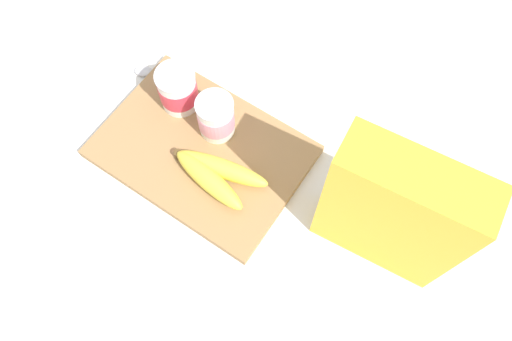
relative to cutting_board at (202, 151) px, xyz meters
name	(u,v)px	position (x,y,z in m)	size (l,w,h in m)	color
ground_plane	(203,154)	(0.00, 0.00, -0.01)	(2.40, 2.40, 0.00)	silver
cutting_board	(202,151)	(0.00, 0.00, 0.00)	(0.35, 0.25, 0.02)	#A37A4C
cereal_box	(393,213)	(0.33, 0.03, 0.12)	(0.20, 0.07, 0.27)	yellow
yogurt_cup_front	(178,89)	(-0.09, 0.06, 0.05)	(0.07, 0.07, 0.08)	white
yogurt_cup_back	(218,118)	(0.00, 0.05, 0.05)	(0.06, 0.06, 0.08)	white
banana_bunch	(215,174)	(0.05, -0.03, 0.03)	(0.17, 0.09, 0.04)	yellow
spoon	(130,69)	(-0.22, 0.07, 0.00)	(0.13, 0.07, 0.01)	silver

